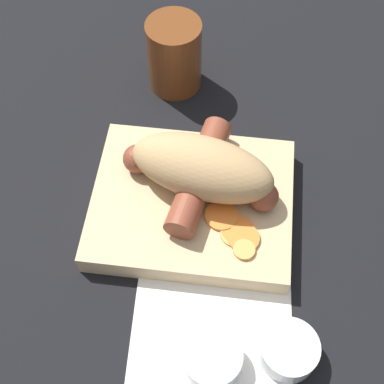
# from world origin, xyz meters

# --- Properties ---
(ground_plane) EXTENTS (3.00, 3.00, 0.00)m
(ground_plane) POSITION_xyz_m (0.00, 0.00, 0.00)
(ground_plane) COLOR black
(food_tray) EXTENTS (0.21, 0.17, 0.03)m
(food_tray) POSITION_xyz_m (0.00, 0.00, 0.01)
(food_tray) COLOR tan
(food_tray) RESTS_ON ground_plane
(bread_roll) EXTENTS (0.16, 0.10, 0.06)m
(bread_roll) POSITION_xyz_m (0.01, 0.02, 0.06)
(bread_roll) COLOR tan
(bread_roll) RESTS_ON food_tray
(sausage) EXTENTS (0.17, 0.14, 0.03)m
(sausage) POSITION_xyz_m (0.01, 0.02, 0.04)
(sausage) COLOR brown
(sausage) RESTS_ON food_tray
(pickled_veggies) EXTENTS (0.07, 0.08, 0.00)m
(pickled_veggies) POSITION_xyz_m (0.05, -0.04, 0.03)
(pickled_veggies) COLOR #F99E4C
(pickled_veggies) RESTS_ON food_tray
(napkin) EXTENTS (0.16, 0.16, 0.00)m
(napkin) POSITION_xyz_m (0.04, -0.15, 0.00)
(napkin) COLOR white
(napkin) RESTS_ON ground_plane
(condiment_cup_near) EXTENTS (0.06, 0.06, 0.03)m
(condiment_cup_near) POSITION_xyz_m (0.04, -0.16, 0.01)
(condiment_cup_near) COLOR silver
(condiment_cup_near) RESTS_ON ground_plane
(condiment_cup_far) EXTENTS (0.06, 0.06, 0.03)m
(condiment_cup_far) POSITION_xyz_m (0.11, -0.15, 0.01)
(condiment_cup_far) COLOR silver
(condiment_cup_far) RESTS_ON ground_plane
(drink_glass) EXTENTS (0.07, 0.07, 0.09)m
(drink_glass) POSITION_xyz_m (-0.04, 0.19, 0.05)
(drink_glass) COLOR brown
(drink_glass) RESTS_ON ground_plane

